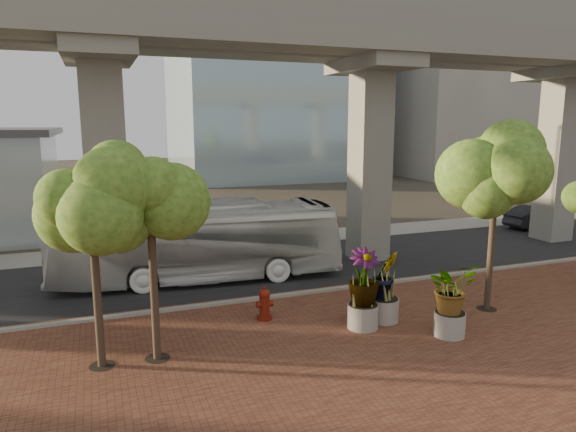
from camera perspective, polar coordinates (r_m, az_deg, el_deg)
name	(u,v)px	position (r m, az deg, el deg)	size (l,w,h in m)	color
ground	(265,283)	(21.81, -2.59, -7.47)	(160.00, 160.00, 0.00)	#332E25
brick_plaza	(354,366)	(14.94, 7.33, -16.18)	(70.00, 13.00, 0.06)	brown
asphalt_road	(251,270)	(23.63, -4.10, -6.02)	(90.00, 8.00, 0.04)	black
curb_strip	(281,296)	(19.99, -0.80, -8.91)	(70.00, 0.25, 0.16)	gray
far_sidewalk	(223,244)	(28.78, -7.23, -3.06)	(90.00, 3.00, 0.06)	gray
transit_viaduct	(249,108)	(22.68, -4.35, 11.88)	(72.00, 5.60, 12.40)	gray
midrise_block	(459,80)	(71.45, 18.47, 14.16)	(18.00, 16.00, 24.00)	#A8A297
transit_bus	(199,242)	(22.08, -9.89, -2.91)	(2.81, 11.97, 3.34)	silver
parked_car	(536,217)	(36.29, 25.87, -0.13)	(1.50, 4.32, 1.42)	black
fire_hydrant	(265,304)	(17.71, -2.63, -9.71)	(0.57, 0.51, 1.14)	maroon
planter_front	(451,292)	(16.89, 17.69, -8.01)	(2.16, 2.16, 2.38)	gray
planter_right	(364,281)	(16.84, 8.41, -7.12)	(2.46, 2.46, 2.63)	gray
planter_left	(385,278)	(17.57, 10.71, -6.84)	(2.22, 2.22, 2.44)	gray
street_tree_far_west	(91,204)	(14.32, -21.07, 1.21)	(3.25, 3.25, 6.03)	#453627
street_tree_near_west	(149,194)	(14.27, -15.15, 2.37)	(3.55, 3.55, 6.37)	#453627
street_tree_near_east	(496,179)	(19.08, 22.12, 3.78)	(3.74, 3.74, 6.41)	#453627
streetlamp_east	(355,159)	(29.32, 7.48, 6.32)	(0.39, 1.15, 7.96)	#2E2F33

